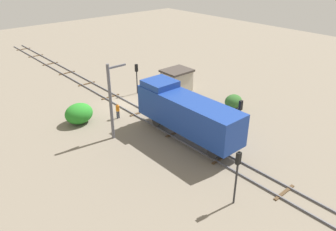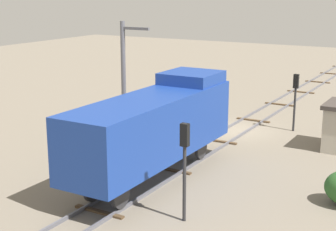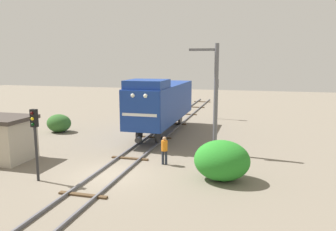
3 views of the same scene
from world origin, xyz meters
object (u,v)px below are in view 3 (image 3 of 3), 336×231
traffic_signal_near (35,131)px  relay_hut (2,138)px  worker_near_track (164,148)px  catenary_mast (215,96)px  traffic_signal_mid (137,96)px  locomotive (161,101)px  traffic_signal_far (217,92)px

traffic_signal_near → relay_hut: traffic_signal_near is taller
traffic_signal_near → worker_near_track: size_ratio=2.20×
catenary_mast → traffic_signal_mid: bearing=136.4°
locomotive → traffic_signal_near: size_ratio=3.11×
traffic_signal_far → catenary_mast: size_ratio=0.58×
worker_near_track → relay_hut: bearing=153.8°
traffic_signal_mid → catenary_mast: catenary_mast is taller
catenary_mast → worker_near_track: bearing=-128.8°
locomotive → relay_hut: size_ratio=3.31×
traffic_signal_mid → traffic_signal_far: bearing=36.6°
traffic_signal_mid → worker_near_track: bearing=-62.4°
relay_hut → catenary_mast: bearing=21.3°
locomotive → catenary_mast: catenary_mast is taller
traffic_signal_mid → traffic_signal_far: 8.72m
catenary_mast → locomotive: bearing=137.1°
traffic_signal_far → catenary_mast: catenary_mast is taller
traffic_signal_near → traffic_signal_mid: 15.32m
traffic_signal_mid → relay_hut: 13.51m
locomotive → traffic_signal_mid: (-3.40, 3.36, 0.03)m
traffic_signal_near → traffic_signal_far: bearing=71.7°
locomotive → catenary_mast: size_ratio=1.61×
locomotive → traffic_signal_far: (3.60, 8.57, 0.11)m
traffic_signal_near → traffic_signal_mid: size_ratio=0.93×
traffic_signal_far → catenary_mast: (1.33, -13.15, 0.96)m
traffic_signal_far → catenary_mast: 13.25m
locomotive → traffic_signal_near: locomotive is taller
catenary_mast → relay_hut: (-12.43, -4.85, -2.45)m
traffic_signal_near → traffic_signal_far: (6.80, 20.52, 0.27)m
traffic_signal_mid → traffic_signal_far: (7.00, 5.21, 0.08)m
traffic_signal_mid → traffic_signal_near: bearing=-89.3°
locomotive → traffic_signal_far: 9.29m
traffic_signal_near → relay_hut: 5.13m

